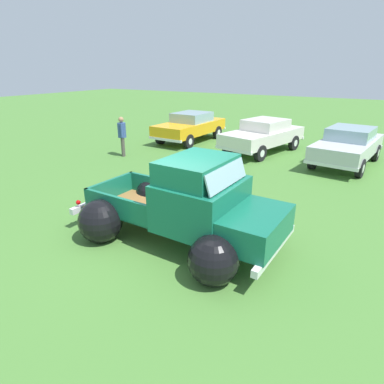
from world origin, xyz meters
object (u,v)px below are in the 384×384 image
show_car_0 (190,126)px  show_car_2 (348,145)px  vintage_pickup_truck (191,211)px  spectator_0 (122,134)px  show_car_1 (263,135)px

show_car_0 → show_car_2: size_ratio=0.98×
vintage_pickup_truck → show_car_2: 8.59m
vintage_pickup_truck → show_car_2: (2.11, 8.32, 0.02)m
vintage_pickup_truck → spectator_0: vintage_pickup_truck is taller
show_car_0 → show_car_2: 7.49m
show_car_0 → show_car_1: same height
vintage_pickup_truck → show_car_1: (-1.38, 8.66, 0.02)m
vintage_pickup_truck → show_car_1: bearing=101.5°
vintage_pickup_truck → spectator_0: bearing=144.1°
show_car_1 → show_car_2: bearing=98.7°
vintage_pickup_truck → spectator_0: 8.00m
spectator_0 → vintage_pickup_truck: bearing=101.4°
show_car_2 → spectator_0: bearing=-60.7°
vintage_pickup_truck → spectator_0: size_ratio=2.84×
show_car_1 → vintage_pickup_truck: bearing=23.3°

